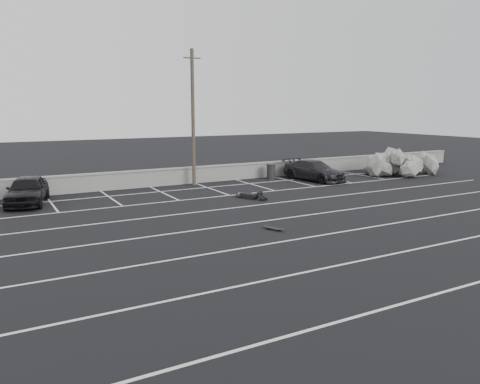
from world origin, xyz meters
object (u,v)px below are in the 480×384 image
utility_pole (193,118)px  riprap_pile (399,166)px  car_left (27,190)px  car_right (314,170)px  person (247,194)px  skateboard (274,228)px  trash_bin (271,171)px

utility_pole → riprap_pile: 15.58m
car_left → car_right: bearing=12.1°
car_left → person: (10.52, -3.94, -0.48)m
car_right → skateboard: bearing=-144.7°
trash_bin → riprap_pile: riprap_pile is taller
utility_pole → skateboard: 12.50m
trash_bin → person: trash_bin is taller
riprap_pile → person: (-14.06, -2.34, -0.38)m
car_left → person: car_left is taller
riprap_pile → person: size_ratio=2.66×
car_left → person: 11.24m
trash_bin → riprap_pile: bearing=-16.8°
riprap_pile → skateboard: 18.65m
car_left → riprap_pile: bearing=10.7°
riprap_pile → person: 14.26m
person → skateboard: (-2.42, -6.38, -0.17)m
person → skateboard: 6.83m
skateboard → riprap_pile: bearing=3.5°
car_right → trash_bin: size_ratio=4.53×
car_right → person: bearing=-165.5°
car_right → riprap_pile: size_ratio=0.67×
trash_bin → skateboard: (-7.24, -11.50, -0.45)m
riprap_pile → utility_pole: bearing=168.7°
riprap_pile → person: bearing=-170.6°
trash_bin → skateboard: 13.60m
car_right → trash_bin: car_right is taller
car_left → skateboard: (8.10, -10.32, -0.65)m
car_left → riprap_pile: (24.58, -1.60, -0.11)m
utility_pole → riprap_pile: bearing=-11.3°
car_left → person: bearing=-6.1°
utility_pole → trash_bin: bearing=-1.8°
utility_pole → trash_bin: 6.73m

